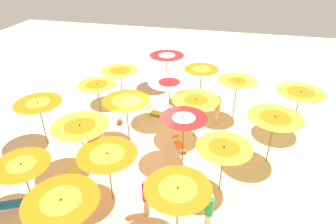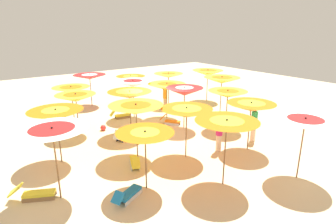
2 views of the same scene
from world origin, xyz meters
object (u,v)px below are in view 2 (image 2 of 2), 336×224
(beach_umbrella_14, at_px, (227,125))
(beach_umbrella_6, at_px, (133,83))
(beach_umbrella_19, at_px, (305,124))
(lounger_3, at_px, (123,136))
(beach_umbrella_17, at_px, (228,94))
(beach_umbrella_7, at_px, (130,95))
(beach_umbrella_5, at_px, (131,78))
(beach_umbrella_9, at_px, (145,137))
(beach_umbrella_10, at_px, (169,75))
(beach_umbrella_8, at_px, (136,109))
(beach_umbrella_15, at_px, (208,73))
(lounger_2, at_px, (135,162))
(beach_umbrella_16, at_px, (222,80))
(beach_umbrella_4, at_px, (52,133))
(beachgoer_1, at_px, (254,123))
(beachgoer_0, at_px, (219,133))
(beach_umbrella_12, at_px, (184,91))
(beach_umbrella_1, at_px, (71,89))
(lounger_4, at_px, (35,193))
(beach_umbrella_2, at_px, (76,98))
(beach_umbrella_13, at_px, (187,113))
(beach_umbrella_3, at_px, (56,115))
(lounger_5, at_px, (121,115))
(lounger_0, at_px, (171,121))
(beach_umbrella_0, at_px, (90,77))
(beach_umbrella_11, at_px, (167,87))
(lounger_1, at_px, (128,194))
(beachgoer_2, at_px, (165,97))

(beach_umbrella_14, bearing_deg, beach_umbrella_6, 82.37)
(beach_umbrella_19, xyz_separation_m, lounger_3, (-3.57, 7.13, -1.95))
(beach_umbrella_17, xyz_separation_m, lounger_3, (-5.35, 1.89, -1.76))
(beach_umbrella_14, bearing_deg, beach_umbrella_7, 93.18)
(beach_umbrella_5, relative_size, beach_umbrella_6, 0.90)
(beach_umbrella_9, bearing_deg, beach_umbrella_10, 50.03)
(beach_umbrella_8, bearing_deg, beach_umbrella_15, 29.88)
(beach_umbrella_7, bearing_deg, beach_umbrella_10, 35.08)
(lounger_2, bearing_deg, beach_umbrella_16, -45.81)
(beach_umbrella_4, height_order, beach_umbrella_5, beach_umbrella_4)
(beach_umbrella_7, xyz_separation_m, beachgoer_1, (4.41, -4.36, -1.22))
(beach_umbrella_5, height_order, beachgoer_1, beach_umbrella_5)
(beach_umbrella_14, height_order, beachgoer_0, beach_umbrella_14)
(beach_umbrella_7, distance_m, beach_umbrella_9, 5.27)
(beach_umbrella_12, distance_m, beachgoer_0, 3.61)
(beach_umbrella_1, bearing_deg, lounger_4, -116.64)
(beach_umbrella_2, xyz_separation_m, beach_umbrella_10, (7.18, 1.84, 0.17))
(beach_umbrella_13, relative_size, beach_umbrella_16, 0.94)
(beach_umbrella_10, bearing_deg, beach_umbrella_3, -152.71)
(beach_umbrella_12, height_order, beach_umbrella_19, beach_umbrella_19)
(beach_umbrella_19, xyz_separation_m, lounger_5, (-2.16, 10.23, -1.95))
(beach_umbrella_1, distance_m, lounger_0, 6.08)
(lounger_3, bearing_deg, beach_umbrella_4, -170.75)
(beach_umbrella_4, xyz_separation_m, beach_umbrella_10, (9.59, 7.15, -0.17))
(beach_umbrella_1, height_order, lounger_2, beach_umbrella_1)
(beach_umbrella_19, height_order, lounger_5, beach_umbrella_19)
(beach_umbrella_19, distance_m, lounger_0, 7.78)
(beach_umbrella_1, relative_size, beach_umbrella_4, 0.86)
(beach_umbrella_5, xyz_separation_m, beach_umbrella_13, (-2.18, -8.89, 0.10))
(beach_umbrella_0, xyz_separation_m, beach_umbrella_17, (4.29, -8.91, -0.10))
(beach_umbrella_15, relative_size, beach_umbrella_16, 0.99)
(beach_umbrella_4, distance_m, beach_umbrella_11, 9.09)
(beach_umbrella_2, bearing_deg, beachgoer_1, -42.09)
(beach_umbrella_4, relative_size, beach_umbrella_5, 1.18)
(beach_umbrella_0, relative_size, lounger_1, 1.78)
(beach_umbrella_3, relative_size, beach_umbrella_10, 1.00)
(beach_umbrella_11, bearing_deg, beach_umbrella_16, -17.83)
(beachgoer_1, bearing_deg, beach_umbrella_19, 151.56)
(beach_umbrella_8, height_order, beach_umbrella_13, beach_umbrella_8)
(beach_umbrella_4, bearing_deg, beachgoer_1, -4.37)
(beach_umbrella_3, distance_m, beach_umbrella_14, 6.67)
(beach_umbrella_7, relative_size, beach_umbrella_12, 1.01)
(beach_umbrella_3, distance_m, beach_umbrella_8, 3.18)
(beach_umbrella_6, distance_m, beachgoer_2, 2.88)
(beach_umbrella_0, xyz_separation_m, beachgoer_0, (1.82, -10.77, -1.17))
(lounger_4, distance_m, beachgoer_0, 7.61)
(beach_umbrella_9, bearing_deg, beach_umbrella_13, 22.45)
(beach_umbrella_2, height_order, beach_umbrella_14, beach_umbrella_14)
(beach_umbrella_10, bearing_deg, beach_umbrella_0, 145.92)
(beach_umbrella_12, relative_size, beachgoer_2, 1.41)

